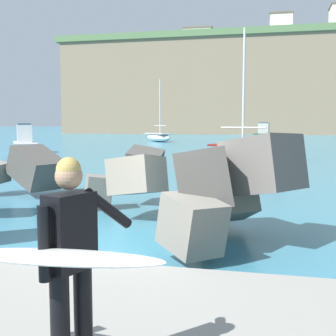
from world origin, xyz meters
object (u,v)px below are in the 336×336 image
object	(u,v)px
boat_mid_centre	(248,154)
mooring_buoy_inner	(188,157)
boat_near_centre	(159,137)
station_building_east	(281,31)
boat_near_right	(25,144)
surfer_with_board	(63,256)
boat_near_left	(263,136)
station_building_west	(198,39)

from	to	relation	value
boat_mid_centre	mooring_buoy_inner	size ratio (longest dim) A/B	16.09
boat_near_centre	station_building_east	size ratio (longest dim) A/B	0.91
mooring_buoy_inner	station_building_east	distance (m)	80.81
boat_near_right	mooring_buoy_inner	world-z (taller)	boat_near_right
surfer_with_board	boat_mid_centre	xyz separation A→B (m)	(0.26, 20.58, -0.66)
boat_near_centre	boat_mid_centre	world-z (taller)	boat_near_centre
boat_near_left	boat_mid_centre	size ratio (longest dim) A/B	0.84
boat_near_left	boat_near_right	distance (m)	26.92
boat_near_left	mooring_buoy_inner	xyz separation A→B (m)	(-3.84, -24.35, -0.51)
boat_near_right	mooring_buoy_inner	distance (m)	13.08
station_building_west	surfer_with_board	bearing A→B (deg)	-81.08
mooring_buoy_inner	station_building_west	xyz separation A→B (m)	(-12.54, 78.45, 21.23)
mooring_buoy_inner	boat_near_centre	bearing A→B (deg)	108.44
boat_near_left	boat_near_right	bearing A→B (deg)	-127.90
boat_near_centre	boat_near_right	bearing A→B (deg)	-102.36
surfer_with_board	boat_near_right	xyz separation A→B (m)	(-16.11, 26.27, -0.61)
station_building_west	boat_near_left	bearing A→B (deg)	-73.16
boat_near_centre	boat_mid_centre	bearing A→B (deg)	-66.34
station_building_west	station_building_east	bearing A→B (deg)	-2.92
surfer_with_board	boat_near_left	xyz separation A→B (m)	(0.43, 47.51, -0.55)
boat_near_left	boat_near_centre	xyz separation A→B (m)	(-11.91, -0.14, -0.17)
surfer_with_board	station_building_east	xyz separation A→B (m)	(2.57, 100.67, 21.02)
boat_near_right	station_building_west	bearing A→B (deg)	89.88
boat_near_left	station_building_west	distance (m)	60.20
boat_near_centre	station_building_west	xyz separation A→B (m)	(-4.46, 54.23, 20.89)
boat_near_right	station_building_west	world-z (taller)	station_building_west
boat_mid_centre	station_building_east	xyz separation A→B (m)	(2.31, 80.08, 21.68)
station_building_west	mooring_buoy_inner	bearing A→B (deg)	-80.92
boat_near_left	boat_mid_centre	distance (m)	26.93
boat_near_right	station_building_east	size ratio (longest dim) A/B	0.76
boat_near_right	boat_mid_centre	world-z (taller)	boat_mid_centre
station_building_east	station_building_west	bearing A→B (deg)	177.08
boat_mid_centre	station_building_west	distance (m)	85.22
boat_mid_centre	mooring_buoy_inner	world-z (taller)	boat_mid_centre
surfer_with_board	station_building_west	xyz separation A→B (m)	(-15.95, 101.61, 20.17)
surfer_with_board	boat_near_centre	bearing A→B (deg)	103.62
boat_near_right	station_building_west	distance (m)	78.16
boat_near_right	surfer_with_board	bearing A→B (deg)	-58.48
boat_near_centre	mooring_buoy_inner	world-z (taller)	boat_near_centre
surfer_with_board	mooring_buoy_inner	bearing A→B (deg)	98.37
station_building_west	station_building_east	distance (m)	18.56
boat_near_left	boat_near_right	xyz separation A→B (m)	(-16.54, -21.24, -0.06)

